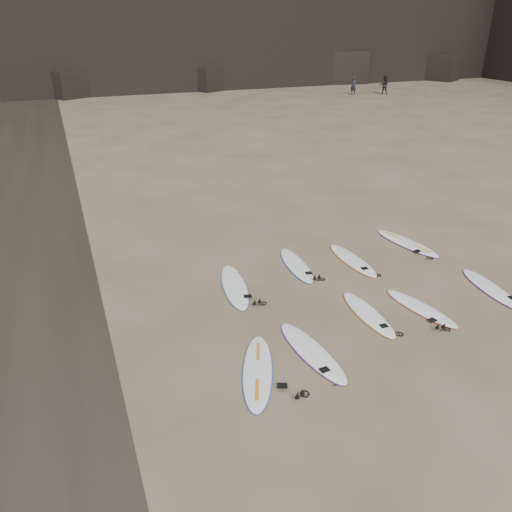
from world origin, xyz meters
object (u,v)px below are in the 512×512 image
Objects in this scene: surfboard_2 at (368,314)px; surfboard_4 at (490,288)px; surfboard_1 at (312,351)px; surfboard_0 at (258,371)px; surfboard_6 at (296,265)px; surfboard_5 at (235,286)px; surfboard_7 at (352,260)px; surfboard_8 at (407,243)px; person_a at (354,86)px; person_b at (384,85)px; surfboard_3 at (421,308)px.

surfboard_4 is at bearing 0.27° from surfboard_2.
surfboard_1 is at bearing -164.54° from surfboard_4.
surfboard_0 is 5.34m from surfboard_6.
surfboard_5 is 1.08× the size of surfboard_6.
surfboard_1 is 5.17m from surfboard_7.
surfboard_6 is at bearing 168.96° from surfboard_7.
surfboard_8 is at bearing 10.13° from surfboard_7.
surfboard_8 is at bearing -65.64° from person_a.
surfboard_5 is at bearing -177.14° from surfboard_7.
surfboard_8 reaches higher than surfboard_6.
surfboard_3 is at bearing 91.26° from person_b.
surfboard_5 is 1.06× the size of surfboard_7.
surfboard_5 is (-4.24, 2.94, 0.01)m from surfboard_3.
surfboard_2 is (3.55, 1.12, -0.00)m from surfboard_0.
surfboard_4 is (4.02, -0.10, 0.00)m from surfboard_2.
surfboard_6 is 1.46× the size of person_a.
person_b reaches higher than surfboard_0.
surfboard_7 is at bearing 88.57° from person_b.
surfboard_8 is 37.37m from person_a.
person_b is at bearing 56.76° from surfboard_2.
surfboard_4 is 3.52m from surfboard_8.
surfboard_0 is 8.60m from surfboard_8.
surfboard_7 is at bearing 42.94° from surfboard_1.
surfboard_1 is 7.30m from surfboard_8.
surfboard_5 reaches higher than surfboard_1.
surfboard_7 is (4.08, 0.26, -0.00)m from surfboard_5.
surfboard_6 is at bearing 86.22° from person_b.
person_a is (17.87, 32.81, 0.81)m from surfboard_8.
surfboard_1 is 1.14× the size of surfboard_3.
surfboard_2 is 3.22m from surfboard_7.
surfboard_4 is at bearing -62.93° from person_a.
surfboard_8 is at bearing 16.06° from surfboard_5.
surfboard_1 is 2.32m from surfboard_2.
person_b is at bearing 48.16° from surfboard_1.
surfboard_1 reaches higher than surfboard_6.
person_a is at bearing 71.92° from surfboard_4.
surfboard_2 is 0.95× the size of surfboard_6.
surfboard_5 and surfboard_8 have the same top height.
surfboard_1 is at bearing -153.94° from surfboard_8.
surfboard_0 is at bearing 177.78° from surfboard_3.
person_a is (25.18, 37.34, 0.81)m from surfboard_0.
surfboard_6 is 40.88m from person_b.
surfboard_0 is at bearing -158.56° from surfboard_8.
surfboard_3 is at bearing -65.99° from person_a.
surfboard_1 reaches higher than surfboard_3.
surfboard_8 is at bearing 102.15° from surfboard_4.
surfboard_2 is 0.88× the size of surfboard_8.
surfboard_0 reaches higher than surfboard_6.
surfboard_3 is 0.93× the size of surfboard_6.
surfboard_5 is 1.58× the size of person_a.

